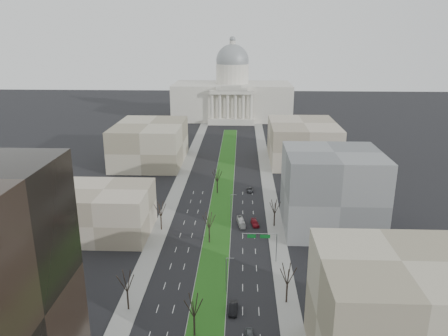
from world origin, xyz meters
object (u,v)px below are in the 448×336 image
(car_black, at_px, (233,308))
(car_grey_far, at_px, (250,190))
(car_grey_near, at_px, (250,336))
(car_red, at_px, (255,223))
(box_van, at_px, (241,222))

(car_black, xyz_separation_m, car_grey_far, (4.69, 74.37, -0.17))
(car_grey_near, height_order, car_red, car_red)
(car_grey_near, bearing_deg, car_red, 82.33)
(car_black, distance_m, car_red, 44.48)
(box_van, bearing_deg, car_black, -100.88)
(car_grey_far, xyz_separation_m, box_van, (-3.18, -30.25, 0.34))
(car_red, relative_size, car_grey_far, 1.07)
(box_van, bearing_deg, car_grey_near, -96.82)
(car_red, xyz_separation_m, car_grey_far, (-1.09, 30.27, -0.08))
(car_black, xyz_separation_m, box_van, (1.50, 44.12, 0.17))
(car_black, bearing_deg, car_grey_near, -65.24)
(car_red, height_order, box_van, box_van)
(car_grey_near, xyz_separation_m, box_van, (-1.95, 52.76, 0.27))
(car_black, bearing_deg, box_van, 91.06)
(car_grey_near, bearing_deg, box_van, 86.96)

